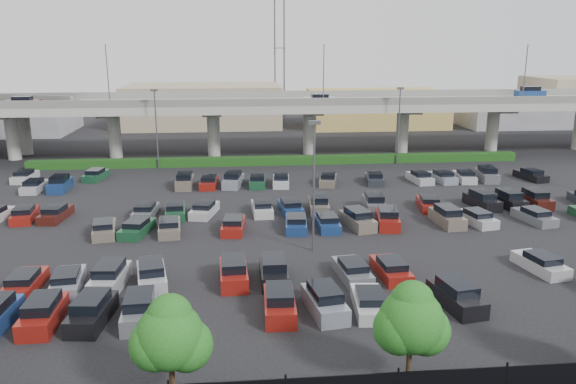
{
  "coord_description": "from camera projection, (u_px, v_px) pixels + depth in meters",
  "views": [
    {
      "loc": [
        -5.92,
        -49.3,
        15.8
      ],
      "look_at": [
        -0.96,
        2.72,
        2.0
      ],
      "focal_mm": 35.0,
      "sensor_mm": 36.0,
      "label": 1
    }
  ],
  "objects": [
    {
      "name": "ground",
      "position": [
        301.0,
        220.0,
        52.02
      ],
      "size": [
        280.0,
        280.0,
        0.0
      ],
      "primitive_type": "plane",
      "color": "black"
    },
    {
      "name": "overpass",
      "position": [
        274.0,
        107.0,
        81.02
      ],
      "size": [
        150.0,
        13.0,
        15.8
      ],
      "color": "#9C9C94",
      "rests_on": "ground"
    },
    {
      "name": "hedge",
      "position": [
        279.0,
        160.0,
        75.95
      ],
      "size": [
        66.0,
        1.6,
        1.1
      ],
      "primitive_type": "cube",
      "color": "#103711",
      "rests_on": "ground"
    },
    {
      "name": "tree_row",
      "position": [
        385.0,
        321.0,
        25.66
      ],
      "size": [
        65.07,
        3.66,
        5.94
      ],
      "color": "#332316",
      "rests_on": "ground"
    },
    {
      "name": "parked_cars",
      "position": [
        307.0,
        227.0,
        48.15
      ],
      "size": [
        63.12,
        41.64,
        1.67
      ],
      "color": "silver",
      "rests_on": "ground"
    },
    {
      "name": "light_poles",
      "position": [
        255.0,
        151.0,
        51.98
      ],
      "size": [
        66.9,
        48.38,
        10.3
      ],
      "color": "#4E4E53",
      "rests_on": "ground"
    },
    {
      "name": "distant_buildings",
      "position": [
        326.0,
        107.0,
        111.7
      ],
      "size": [
        138.0,
        24.0,
        9.0
      ],
      "color": "gray",
      "rests_on": "ground"
    },
    {
      "name": "comm_tower",
      "position": [
        279.0,
        45.0,
        119.63
      ],
      "size": [
        2.4,
        2.4,
        30.0
      ],
      "color": "#4E4E53",
      "rests_on": "ground"
    }
  ]
}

